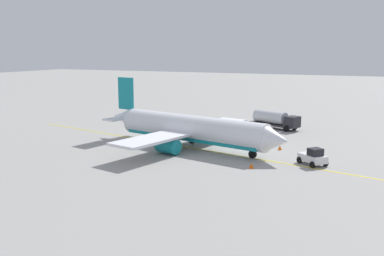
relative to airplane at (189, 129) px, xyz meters
The scene contains 8 objects.
ground_plane 2.79m from the airplane, 12.47° to the right, with size 400.00×400.00×0.00m, color #9E9B96.
airplane is the anchor object (origin of this frame).
fuel_tanker 22.51m from the airplane, 70.87° to the left, with size 10.10×5.97×3.15m.
pushback_tug 18.55m from the airplane, ahead, with size 4.07×3.97×2.20m.
refueling_worker 14.91m from the airplane, 75.98° to the left, with size 0.63×0.56×1.71m.
safety_cone_nose 13.40m from the airplane, 18.29° to the left, with size 0.61×0.61×0.68m, color #F2590F.
safety_cone_wingtip 14.01m from the airplane, 31.55° to the right, with size 0.61×0.61×0.68m, color #F2590F.
taxi_line_marking 2.79m from the airplane, 12.47° to the right, with size 70.87×0.30×0.01m, color yellow.
Camera 1 is at (26.62, -57.54, 14.32)m, focal length 41.20 mm.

